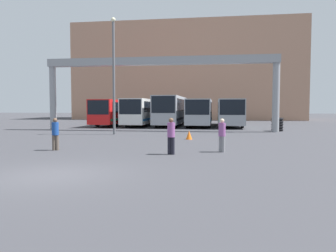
% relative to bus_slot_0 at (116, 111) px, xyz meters
% --- Properties ---
extents(ground_plane, '(200.00, 200.00, 0.00)m').
position_rel_bus_slot_0_xyz_m(ground_plane, '(6.67, -27.97, -1.71)').
color(ground_plane, '#38383D').
extents(building_backdrop, '(38.78, 12.00, 16.38)m').
position_rel_bus_slot_0_xyz_m(building_backdrop, '(6.67, 21.37, 6.48)').
color(building_backdrop, tan).
rests_on(building_backdrop, ground).
extents(overhead_gantry, '(21.08, 0.80, 6.65)m').
position_rel_bus_slot_0_xyz_m(overhead_gantry, '(6.67, -8.43, 3.71)').
color(overhead_gantry, gray).
rests_on(overhead_gantry, ground).
extents(bus_slot_0, '(2.46, 12.07, 2.96)m').
position_rel_bus_slot_0_xyz_m(bus_slot_0, '(0.00, 0.00, 0.00)').
color(bus_slot_0, red).
rests_on(bus_slot_0, ground).
extents(bus_slot_1, '(2.48, 12.28, 3.04)m').
position_rel_bus_slot_0_xyz_m(bus_slot_1, '(3.34, 0.11, 0.05)').
color(bus_slot_1, silver).
rests_on(bus_slot_1, ground).
extents(bus_slot_2, '(2.58, 11.36, 3.35)m').
position_rel_bus_slot_0_xyz_m(bus_slot_2, '(6.67, -0.35, 0.22)').
color(bus_slot_2, '#999EA5').
rests_on(bus_slot_2, ground).
extents(bus_slot_3, '(2.58, 10.21, 2.98)m').
position_rel_bus_slot_0_xyz_m(bus_slot_3, '(10.01, -0.93, 0.01)').
color(bus_slot_3, '#999EA5').
rests_on(bus_slot_3, ground).
extents(bus_slot_4, '(2.62, 11.38, 2.98)m').
position_rel_bus_slot_0_xyz_m(bus_slot_4, '(13.34, -0.35, 0.01)').
color(bus_slot_4, '#999EA5').
rests_on(bus_slot_4, ground).
extents(pedestrian_mid_left, '(0.35, 0.35, 1.68)m').
position_rel_bus_slot_0_xyz_m(pedestrian_mid_left, '(9.78, -22.89, -0.82)').
color(pedestrian_mid_left, black).
rests_on(pedestrian_mid_left, ground).
extents(pedestrian_near_center, '(0.34, 0.34, 1.62)m').
position_rel_bus_slot_0_xyz_m(pedestrian_near_center, '(3.82, -22.33, -0.85)').
color(pedestrian_near_center, brown).
rests_on(pedestrian_near_center, ground).
extents(pedestrian_near_right, '(0.34, 0.34, 1.62)m').
position_rel_bus_slot_0_xyz_m(pedestrian_near_right, '(12.11, -21.75, -0.85)').
color(pedestrian_near_right, gray).
rests_on(pedestrian_near_right, ground).
extents(traffic_cone, '(0.43, 0.43, 0.59)m').
position_rel_bus_slot_0_xyz_m(traffic_cone, '(10.03, -15.85, -1.41)').
color(traffic_cone, orange).
rests_on(traffic_cone, ground).
extents(tire_stack, '(1.04, 1.04, 1.20)m').
position_rel_bus_slot_0_xyz_m(tire_stack, '(17.28, -7.22, -1.11)').
color(tire_stack, black).
rests_on(tire_stack, ground).
extents(lamp_post, '(0.36, 0.36, 9.12)m').
position_rel_bus_slot_0_xyz_m(lamp_post, '(3.84, -12.75, 3.22)').
color(lamp_post, '#595B60').
rests_on(lamp_post, ground).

